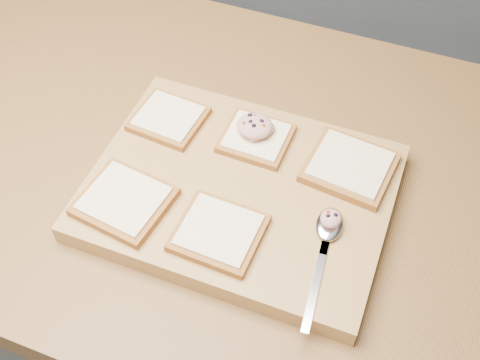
% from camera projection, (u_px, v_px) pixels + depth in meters
% --- Properties ---
extents(island_counter, '(2.00, 0.80, 0.90)m').
position_uv_depth(island_counter, '(283.00, 305.00, 1.34)').
color(island_counter, slate).
rests_on(island_counter, ground).
extents(cutting_board, '(0.46, 0.35, 0.04)m').
position_uv_depth(cutting_board, '(240.00, 192.00, 0.95)').
color(cutting_board, tan).
rests_on(cutting_board, island_counter).
extents(bread_far_left, '(0.12, 0.11, 0.02)m').
position_uv_depth(bread_far_left, '(169.00, 118.00, 1.01)').
color(bread_far_left, '#9E5928').
rests_on(bread_far_left, cutting_board).
extents(bread_far_center, '(0.11, 0.10, 0.02)m').
position_uv_depth(bread_far_center, '(256.00, 138.00, 0.98)').
color(bread_far_center, '#9E5928').
rests_on(bread_far_center, cutting_board).
extents(bread_far_right, '(0.14, 0.13, 0.02)m').
position_uv_depth(bread_far_right, '(350.00, 167.00, 0.94)').
color(bread_far_right, '#9E5928').
rests_on(bread_far_right, cutting_board).
extents(bread_near_left, '(0.14, 0.13, 0.02)m').
position_uv_depth(bread_near_left, '(124.00, 201.00, 0.90)').
color(bread_near_left, '#9E5928').
rests_on(bread_near_left, cutting_board).
extents(bread_near_center, '(0.13, 0.12, 0.02)m').
position_uv_depth(bread_near_center, '(219.00, 232.00, 0.87)').
color(bread_near_center, '#9E5928').
rests_on(bread_near_center, cutting_board).
extents(tuna_salad_dollop, '(0.06, 0.06, 0.03)m').
position_uv_depth(tuna_salad_dollop, '(255.00, 126.00, 0.97)').
color(tuna_salad_dollop, tan).
rests_on(tuna_salad_dollop, bread_far_center).
extents(spoon, '(0.05, 0.21, 0.01)m').
position_uv_depth(spoon, '(328.00, 233.00, 0.87)').
color(spoon, silver).
rests_on(spoon, cutting_board).
extents(spoon_salad, '(0.03, 0.03, 0.02)m').
position_uv_depth(spoon_salad, '(331.00, 218.00, 0.87)').
color(spoon_salad, tan).
rests_on(spoon_salad, spoon).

